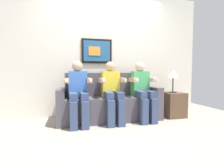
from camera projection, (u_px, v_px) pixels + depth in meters
The scene contains 9 objects.
ground_plane at pixel (114, 125), 2.97m from camera, with size 5.63×5.63×0.00m, color #9E9384.
back_wall_assembly at pixel (105, 54), 3.62m from camera, with size 4.33×0.10×2.60m.
couch at pixel (110, 104), 3.27m from camera, with size 1.93×0.58×0.90m.
person_on_left at pixel (78, 90), 2.94m from camera, with size 0.46×0.56×1.11m.
person_in_middle at pixel (112, 89), 3.09m from camera, with size 0.46×0.56×1.11m.
person_on_right at pixel (142, 88), 3.24m from camera, with size 0.46×0.56×1.11m.
side_table_right at pixel (173, 105), 3.50m from camera, with size 0.40×0.40×0.50m.
table_lamp at pixel (173, 75), 3.41m from camera, with size 0.22×0.22×0.46m.
spare_remote_on_table at pixel (173, 92), 3.44m from camera, with size 0.04×0.13×0.02m, color white.
Camera 1 is at (-0.76, -2.82, 0.90)m, focal length 27.36 mm.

